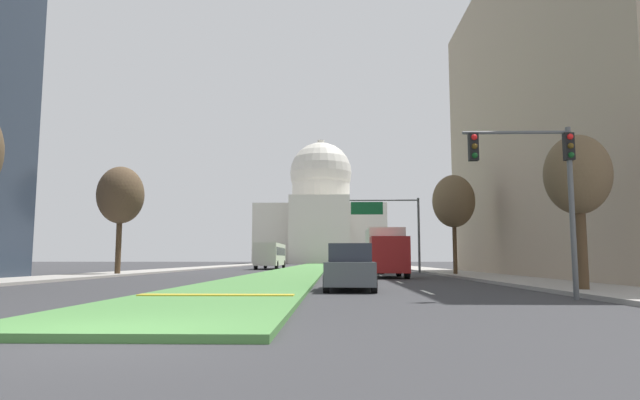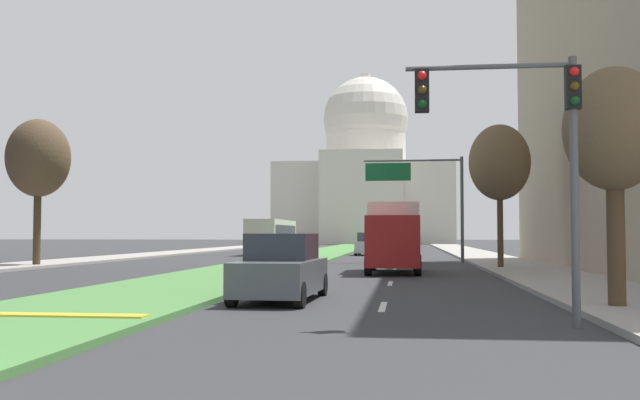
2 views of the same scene
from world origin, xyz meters
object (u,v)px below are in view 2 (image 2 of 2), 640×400
Objects in this scene: traffic_light_near_right at (529,130)px; sedan_lead_stopped at (281,269)px; capitol_building at (366,180)px; street_tree_right_near at (614,132)px; city_bus at (272,234)px; sedan_midblock at (393,249)px; sedan_far_horizon at (401,243)px; street_tree_left_mid at (38,159)px; overhead_guide_sign at (424,187)px; sedan_distant at (368,245)px; box_truck_delivery at (394,236)px; street_tree_right_mid at (499,163)px.

traffic_light_near_right is 1.14× the size of sedan_lead_stopped.
sedan_lead_stopped is at bearing -87.95° from capitol_building.
street_tree_right_near is 46.59m from city_bus.
sedan_far_horizon is (0.29, 28.61, -0.03)m from sedan_midblock.
street_tree_right_near reaches higher than city_bus.
traffic_light_near_right is 31.12m from street_tree_left_mid.
overhead_guide_sign is 1.15× the size of street_tree_right_near.
overhead_guide_sign reaches higher than street_tree_right_near.
sedan_lead_stopped is 42.60m from city_bus.
overhead_guide_sign is at bearing 80.18° from sedan_lead_stopped.
box_truck_delivery is (2.55, -26.45, 0.81)m from sedan_distant.
box_truck_delivery is at bearing -68.49° from city_bus.
street_tree_right_mid is (3.50, -8.32, 0.60)m from overhead_guide_sign.
capitol_building reaches higher than sedan_far_horizon.
box_truck_delivery is (6.82, -99.52, -10.04)m from capitol_building.
sedan_lead_stopped is (-4.41, -25.51, -3.84)m from overhead_guide_sign.
traffic_light_near_right is 8.00m from sedan_lead_stopped.
traffic_light_near_right reaches higher than sedan_lead_stopped.
city_bus is (-16.23, 43.61, -2.35)m from street_tree_right_near.
street_tree_right_near is 19.03m from street_tree_right_mid.
street_tree_left_mid is at bearing 133.26° from sedan_lead_stopped.
box_truck_delivery reaches higher than sedan_lead_stopped.
street_tree_left_mid reaches higher than traffic_light_near_right.
overhead_guide_sign is at bearing 39.73° from sedan_midblock.
capitol_building is 72.70m from city_bus.
traffic_light_near_right is at bearing -87.15° from sedan_far_horizon.
street_tree_right_mid is 9.70m from sedan_midblock.
box_truck_delivery is (-1.67, -11.33, -2.99)m from overhead_guide_sign.
capitol_building reaches higher than overhead_guide_sign.
box_truck_delivery is (0.21, -9.77, 0.81)m from sedan_midblock.
sedan_midblock is 1.05× the size of sedan_distant.
street_tree_right_near is 43.28m from sedan_distant.
street_tree_right_mid is at bearing -56.87° from city_bus.
sedan_distant is (-2.33, 16.68, -0.00)m from sedan_midblock.
capitol_building reaches higher than street_tree_left_mid.
traffic_light_near_right is 29.06m from sedan_midblock.
box_truck_delivery is (-0.08, -38.37, 0.84)m from sedan_far_horizon.
street_tree_left_mid is 19.64m from box_truck_delivery.
sedan_distant is at bearing -86.66° from capitol_building.
city_bus is at bearing 110.42° from street_tree_right_near.
street_tree_left_mid is 1.74× the size of sedan_lead_stopped.
street_tree_right_mid reaches higher than street_tree_right_near.
traffic_light_near_right is at bearing -83.12° from sedan_distant.
street_tree_right_mid is (11.99, -96.51, -6.44)m from capitol_building.
capitol_building is 4.96× the size of box_truck_delivery.
traffic_light_near_right reaches higher than city_bus.
city_bus is (8.07, 24.57, -4.01)m from street_tree_left_mid.
sedan_midblock is at bearing 91.25° from box_truck_delivery.
street_tree_left_mid is at bearing -108.19° from city_bus.
sedan_distant reaches higher than sedan_far_horizon.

